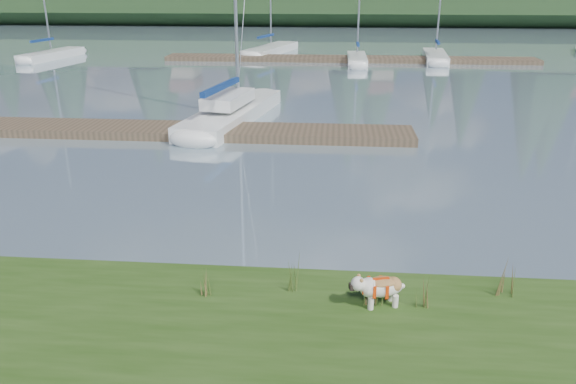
{
  "coord_description": "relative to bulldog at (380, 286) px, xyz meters",
  "views": [
    {
      "loc": [
        1.19,
        -10.6,
        5.28
      ],
      "look_at": [
        0.32,
        -0.5,
        1.46
      ],
      "focal_mm": 35.0,
      "sensor_mm": 36.0,
      "label": 1
    }
  ],
  "objects": [
    {
      "name": "weed_4",
      "position": [
        -0.18,
        -0.04,
        -0.12
      ],
      "size": [
        0.17,
        0.14,
        0.52
      ],
      "color": "#475B23",
      "rests_on": "bank"
    },
    {
      "name": "sailboat_bg_3",
      "position": [
        6.16,
        33.88,
        -0.36
      ],
      "size": [
        2.08,
        7.39,
        10.8
      ],
      "rotation": [
        0.0,
        0.0,
        1.48
      ],
      "color": "white",
      "rests_on": "ground"
    },
    {
      "name": "sailboat_bg_0",
      "position": [
        -21.36,
        32.53,
        -0.36
      ],
      "size": [
        2.48,
        7.12,
        10.25
      ],
      "rotation": [
        0.0,
        0.0,
        1.41
      ],
      "color": "white",
      "rests_on": "ground"
    },
    {
      "name": "sailboat_bg_1",
      "position": [
        -5.79,
        37.42,
        -0.36
      ],
      "size": [
        3.97,
        8.94,
        13.03
      ],
      "rotation": [
        0.0,
        0.0,
        1.31
      ],
      "color": "white",
      "rests_on": "ground"
    },
    {
      "name": "bulldog",
      "position": [
        0.0,
        0.0,
        0.0
      ],
      "size": [
        0.92,
        0.5,
        0.54
      ],
      "rotation": [
        0.0,
        0.0,
        3.39
      ],
      "color": "silver",
      "rests_on": "bank"
    },
    {
      "name": "weed_1",
      "position": [
        -0.04,
        -0.06,
        -0.12
      ],
      "size": [
        0.17,
        0.14,
        0.52
      ],
      "color": "#475B23",
      "rests_on": "bank"
    },
    {
      "name": "mud_lip",
      "position": [
        -1.99,
        1.01,
        -0.62
      ],
      "size": [
        60.0,
        0.5,
        0.14
      ],
      "primitive_type": "cube",
      "color": "#33281C",
      "rests_on": "ground"
    },
    {
      "name": "dock_far",
      "position": [
        0.01,
        32.61,
        -0.54
      ],
      "size": [
        26.0,
        2.2,
        0.3
      ],
      "primitive_type": "cube",
      "color": "#4C3D2C",
      "rests_on": "ground"
    },
    {
      "name": "sailboat_bg_2",
      "position": [
        0.52,
        31.75,
        -0.35
      ],
      "size": [
        1.24,
        6.21,
        9.53
      ],
      "rotation": [
        0.0,
        0.0,
        1.57
      ],
      "color": "white",
      "rests_on": "ground"
    },
    {
      "name": "ridge",
      "position": [
        -1.99,
        75.61,
        1.81
      ],
      "size": [
        200.0,
        20.0,
        5.0
      ],
      "primitive_type": "cube",
      "color": "black",
      "rests_on": "ground"
    },
    {
      "name": "weed_0",
      "position": [
        -1.42,
        0.3,
        -0.04
      ],
      "size": [
        0.17,
        0.14,
        0.72
      ],
      "color": "#475B23",
      "rests_on": "bank"
    },
    {
      "name": "weed_2",
      "position": [
        0.66,
        -0.05,
        -0.07
      ],
      "size": [
        0.17,
        0.14,
        0.64
      ],
      "color": "#475B23",
      "rests_on": "bank"
    },
    {
      "name": "weed_5",
      "position": [
        2.11,
        0.48,
        -0.04
      ],
      "size": [
        0.17,
        0.14,
        0.71
      ],
      "color": "#475B23",
      "rests_on": "bank"
    },
    {
      "name": "ground",
      "position": [
        -1.99,
        32.61,
        -0.69
      ],
      "size": [
        200.0,
        200.0,
        0.0
      ],
      "primitive_type": "plane",
      "color": "gray",
      "rests_on": "ground"
    },
    {
      "name": "weed_3",
      "position": [
        -2.87,
        0.04,
        -0.13
      ],
      "size": [
        0.17,
        0.14,
        0.5
      ],
      "color": "#475B23",
      "rests_on": "bank"
    },
    {
      "name": "dock_near",
      "position": [
        -5.99,
        11.61,
        -0.54
      ],
      "size": [
        16.0,
        2.0,
        0.3
      ],
      "primitive_type": "cube",
      "color": "#4C3D2C",
      "rests_on": "ground"
    },
    {
      "name": "sailboat_main",
      "position": [
        -4.84,
        14.7,
        -0.27
      ],
      "size": [
        3.28,
        9.15,
        12.9
      ],
      "rotation": [
        0.0,
        0.0,
        1.4
      ],
      "color": "white",
      "rests_on": "ground"
    }
  ]
}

